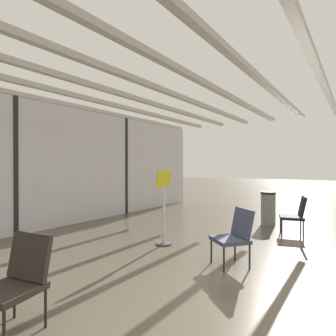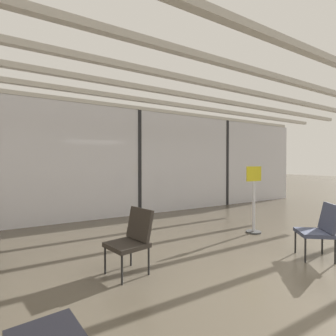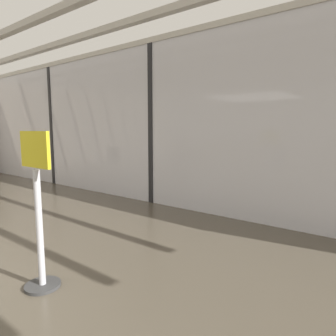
# 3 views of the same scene
# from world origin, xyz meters

# --- Properties ---
(ground_plane) EXTENTS (60.00, 60.00, 0.00)m
(ground_plane) POSITION_xyz_m (0.00, 0.00, 0.00)
(ground_plane) COLOR #4C4438
(glass_curtain_wall) EXTENTS (14.00, 0.08, 3.07)m
(glass_curtain_wall) POSITION_xyz_m (0.00, 5.20, 1.54)
(glass_curtain_wall) COLOR silver
(glass_curtain_wall) RESTS_ON ground
(window_mullion_1) EXTENTS (0.10, 0.12, 3.07)m
(window_mullion_1) POSITION_xyz_m (0.00, 5.20, 1.54)
(window_mullion_1) COLOR black
(window_mullion_1) RESTS_ON ground
(window_mullion_2) EXTENTS (0.10, 0.12, 3.07)m
(window_mullion_2) POSITION_xyz_m (3.50, 5.20, 1.54)
(window_mullion_2) COLOR black
(window_mullion_2) RESTS_ON ground
(ceiling_slats) EXTENTS (13.72, 6.72, 0.10)m
(ceiling_slats) POSITION_xyz_m (0.00, 1.90, 3.12)
(ceiling_slats) COLOR #B7B2A8
(ceiling_slats) RESTS_ON glass_curtain_wall
(parked_airplane) EXTENTS (14.24, 3.66, 3.66)m
(parked_airplane) POSITION_xyz_m (-1.35, 9.36, 1.83)
(parked_airplane) COLOR #B2BCD6
(parked_airplane) RESTS_ON ground
(lounge_chair_1) EXTENTS (0.71, 0.70, 0.87)m
(lounge_chair_1) POSITION_xyz_m (0.99, 0.55, 0.49)
(lounge_chair_1) COLOR #33384C
(lounge_chair_1) RESTS_ON ground
(lounge_chair_2) EXTENTS (0.61, 0.58, 0.87)m
(lounge_chair_2) POSITION_xyz_m (-1.76, 1.60, 0.49)
(lounge_chair_2) COLOR #28231E
(lounge_chair_2) RESTS_ON ground
(info_sign) EXTENTS (0.44, 0.32, 1.44)m
(info_sign) POSITION_xyz_m (1.30, 2.11, 0.68)
(info_sign) COLOR #333333
(info_sign) RESTS_ON ground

